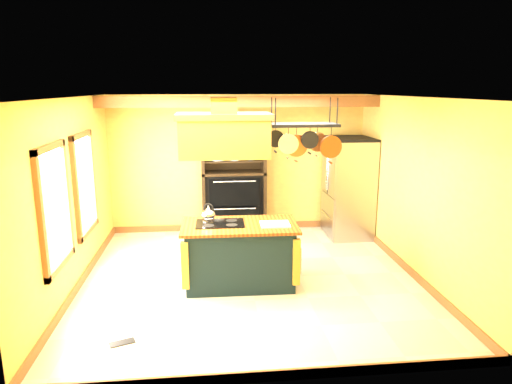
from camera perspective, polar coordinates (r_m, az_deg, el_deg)
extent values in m
plane|color=beige|center=(7.05, -0.76, -10.76)|extent=(5.00, 5.00, 0.00)
plane|color=white|center=(6.45, -0.84, 11.76)|extent=(5.00, 5.00, 0.00)
cube|color=gold|center=(9.07, -2.23, 3.54)|extent=(5.00, 0.02, 2.70)
cube|color=gold|center=(4.24, 2.27, -7.61)|extent=(5.00, 0.02, 2.70)
cube|color=gold|center=(6.87, -22.05, -0.49)|extent=(0.02, 5.00, 2.70)
cube|color=gold|center=(7.28, 19.21, 0.45)|extent=(0.02, 5.00, 2.70)
cube|color=#955C2E|center=(8.15, -1.93, 11.24)|extent=(5.00, 0.15, 0.20)
cube|color=#955C2E|center=(6.11, -23.83, -1.77)|extent=(0.06, 1.06, 1.56)
cube|color=white|center=(6.10, -23.61, -1.77)|extent=(0.02, 0.85, 1.34)
cube|color=#955C2E|center=(7.42, -20.62, 0.97)|extent=(0.06, 1.06, 1.56)
cube|color=white|center=(7.41, -20.43, 0.97)|extent=(0.02, 0.85, 1.34)
cube|color=black|center=(6.71, -2.05, -7.97)|extent=(1.54, 0.85, 0.88)
cube|color=brown|center=(6.56, -2.09, -4.21)|extent=(1.67, 0.95, 0.04)
cube|color=black|center=(6.59, -4.51, -3.93)|extent=(0.70, 0.49, 0.01)
ellipsoid|color=silver|center=(6.67, -5.96, -2.83)|extent=(0.20, 0.20, 0.16)
cube|color=white|center=(6.52, 2.39, -4.04)|extent=(0.42, 0.33, 0.02)
cube|color=#BC822F|center=(6.29, -4.01, 6.74)|extent=(1.21, 0.65, 0.51)
cube|color=#955C2E|center=(6.27, -4.06, 9.44)|extent=(1.29, 0.73, 0.08)
cube|color=#BC822F|center=(6.26, -4.07, 10.38)|extent=(0.35, 0.35, 0.29)
cube|color=black|center=(6.41, 5.95, 8.36)|extent=(0.93, 0.47, 0.04)
cylinder|color=black|center=(6.14, 2.45, 9.95)|extent=(0.02, 0.02, 0.37)
cylinder|color=black|center=(6.67, 9.24, 10.04)|extent=(0.02, 0.02, 0.37)
cylinder|color=black|center=(6.45, 2.47, 6.66)|extent=(0.24, 0.04, 0.24)
cylinder|color=silver|center=(6.30, 4.06, 6.03)|extent=(0.28, 0.04, 0.28)
cylinder|color=#A55329|center=(6.51, 5.07, 5.80)|extent=(0.32, 0.04, 0.32)
cylinder|color=black|center=(6.35, 6.74, 6.49)|extent=(0.24, 0.04, 0.24)
cylinder|color=silver|center=(6.57, 7.66, 6.24)|extent=(0.28, 0.04, 0.28)
cylinder|color=#A55329|center=(6.43, 9.33, 5.59)|extent=(0.32, 0.04, 0.32)
cube|color=#9B9FA3|center=(8.95, 11.54, 0.46)|extent=(0.78, 0.96, 1.87)
cube|color=#9B9FA3|center=(8.53, 9.54, 2.75)|extent=(0.03, 0.46, 1.01)
cube|color=#9B9FA3|center=(8.98, 8.73, 3.30)|extent=(0.03, 0.46, 1.01)
cube|color=#9B9FA3|center=(8.96, 8.92, -2.76)|extent=(0.03, 0.92, 0.79)
cube|color=black|center=(9.18, 11.28, -5.07)|extent=(0.74, 0.91, 0.06)
cube|color=black|center=(9.06, -2.88, 1.83)|extent=(1.23, 0.06, 2.17)
cube|color=black|center=(8.82, -6.59, 1.45)|extent=(0.06, 0.52, 2.17)
cube|color=black|center=(8.88, 0.97, 1.62)|extent=(0.06, 0.52, 2.17)
cube|color=black|center=(8.81, -2.81, 2.44)|extent=(1.23, 0.52, 0.05)
cube|color=black|center=(8.96, -2.78, -1.19)|extent=(1.11, 0.42, 1.17)
cube|color=black|center=(8.60, -2.68, -0.06)|extent=(0.96, 0.04, 0.52)
cube|color=black|center=(8.73, -2.64, -3.38)|extent=(0.96, 0.04, 0.47)
cube|color=black|center=(8.77, -2.82, 3.96)|extent=(1.11, 0.46, 0.02)
cube|color=black|center=(8.73, -2.84, 5.61)|extent=(1.11, 0.46, 0.02)
cube|color=black|center=(8.70, -2.86, 7.21)|extent=(1.11, 0.46, 0.02)
cylinder|color=white|center=(8.70, -4.80, 4.19)|extent=(0.22, 0.22, 0.07)
cylinder|color=#3B60A5|center=(8.69, -0.64, 6.26)|extent=(0.10, 0.10, 0.17)
cube|color=black|center=(5.66, -16.39, -17.62)|extent=(0.30, 0.21, 0.01)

